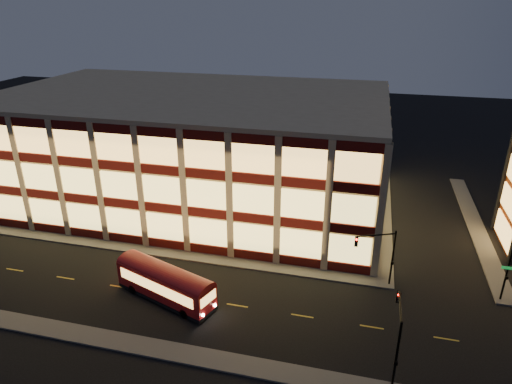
# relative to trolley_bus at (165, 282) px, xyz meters

# --- Properties ---
(ground) EXTENTS (200.00, 200.00, 0.00)m
(ground) POSITION_rel_trolley_bus_xyz_m (-3.33, 6.65, -1.90)
(ground) COLOR black
(ground) RESTS_ON ground
(sidewalk_office_south) EXTENTS (54.00, 2.00, 0.15)m
(sidewalk_office_south) POSITION_rel_trolley_bus_xyz_m (-6.33, 7.65, -1.83)
(sidewalk_office_south) COLOR #514F4C
(sidewalk_office_south) RESTS_ON ground
(sidewalk_office_east) EXTENTS (2.00, 30.00, 0.15)m
(sidewalk_office_east) POSITION_rel_trolley_bus_xyz_m (19.67, 23.65, -1.83)
(sidewalk_office_east) COLOR #514F4C
(sidewalk_office_east) RESTS_ON ground
(sidewalk_tower_west) EXTENTS (2.00, 30.00, 0.15)m
(sidewalk_tower_west) POSITION_rel_trolley_bus_xyz_m (30.67, 23.65, -1.83)
(sidewalk_tower_west) COLOR #514F4C
(sidewalk_tower_west) RESTS_ON ground
(sidewalk_near) EXTENTS (100.00, 2.00, 0.15)m
(sidewalk_near) POSITION_rel_trolley_bus_xyz_m (-3.33, -6.35, -1.83)
(sidewalk_near) COLOR #514F4C
(sidewalk_near) RESTS_ON ground
(office_building) EXTENTS (50.45, 30.45, 14.50)m
(office_building) POSITION_rel_trolley_bus_xyz_m (-6.24, 23.56, 5.34)
(office_building) COLOR tan
(office_building) RESTS_ON ground
(traffic_signal_far) EXTENTS (3.79, 1.87, 6.00)m
(traffic_signal_far) POSITION_rel_trolley_bus_xyz_m (18.88, 6.88, 2.21)
(traffic_signal_far) COLOR black
(traffic_signal_far) RESTS_ON ground
(traffic_signal_near) EXTENTS (0.32, 4.45, 6.00)m
(traffic_signal_near) POSITION_rel_trolley_bus_xyz_m (20.17, -4.39, 2.22)
(traffic_signal_near) COLOR black
(traffic_signal_near) RESTS_ON ground
(trolley_bus) EXTENTS (10.41, 5.80, 3.44)m
(trolley_bus) POSITION_rel_trolley_bus_xyz_m (0.00, 0.00, 0.00)
(trolley_bus) COLOR #8F070B
(trolley_bus) RESTS_ON ground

